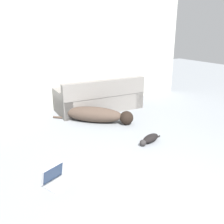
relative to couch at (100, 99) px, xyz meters
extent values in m
plane|color=gray|center=(-1.06, -3.45, -0.25)|extent=(20.00, 20.00, 0.00)
cube|color=beige|center=(-1.06, 0.53, 1.10)|extent=(7.40, 0.06, 2.70)
cube|color=gray|center=(0.00, 0.04, -0.06)|extent=(1.95, 0.86, 0.39)
cube|color=gray|center=(-0.01, -0.30, 0.32)|extent=(1.92, 0.21, 0.36)
cube|color=gray|center=(0.86, 0.01, 0.01)|extent=(0.23, 0.80, 0.53)
cube|color=gray|center=(-0.86, 0.07, 0.01)|extent=(0.23, 0.80, 0.53)
ellipsoid|color=#4C3D33|center=(-0.46, -0.63, -0.10)|extent=(1.12, 1.08, 0.30)
sphere|color=black|center=(0.03, -1.09, -0.11)|extent=(0.38, 0.38, 0.27)
cylinder|color=#4C3D33|center=(-1.00, -0.12, -0.23)|extent=(0.25, 0.24, 0.04)
ellipsoid|color=black|center=(-0.06, -1.95, -0.19)|extent=(0.40, 0.27, 0.12)
sphere|color=#2D2B2B|center=(-0.27, -2.02, -0.20)|extent=(0.13, 0.13, 0.11)
cylinder|color=black|center=(0.16, -1.88, -0.24)|extent=(0.10, 0.05, 0.02)
cube|color=#B7B7BC|center=(-1.76, -2.36, -0.24)|extent=(0.37, 0.31, 0.02)
cube|color=#B7B7BC|center=(-1.81, -2.25, -0.13)|extent=(0.31, 0.18, 0.20)
cube|color=#23334C|center=(-1.80, -2.26, -0.13)|extent=(0.28, 0.15, 0.18)
camera|label=1|loc=(-2.50, -4.90, 1.55)|focal=40.00mm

